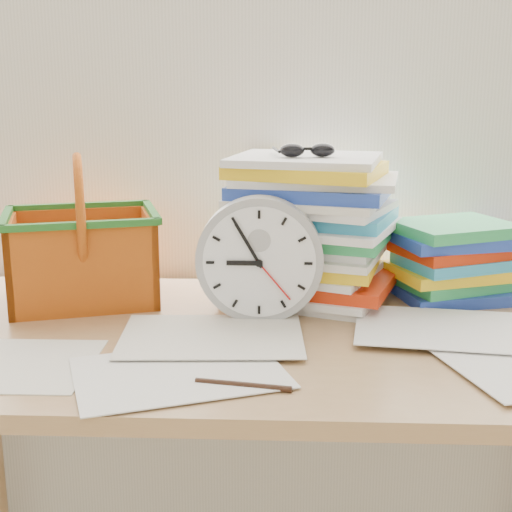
{
  "coord_description": "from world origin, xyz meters",
  "views": [
    {
      "loc": [
        0.05,
        0.37,
        1.19
      ],
      "look_at": [
        -0.0,
        1.6,
        0.89
      ],
      "focal_mm": 50.0,
      "sensor_mm": 36.0,
      "label": 1
    }
  ],
  "objects_px": {
    "basket": "(81,230)",
    "clock": "(260,259)",
    "paper_stack": "(308,229)",
    "book_stack": "(455,260)",
    "desk": "(257,370)"
  },
  "relations": [
    {
      "from": "clock",
      "to": "book_stack",
      "type": "relative_size",
      "value": 0.87
    },
    {
      "from": "book_stack",
      "to": "basket",
      "type": "distance_m",
      "value": 0.77
    },
    {
      "from": "desk",
      "to": "book_stack",
      "type": "relative_size",
      "value": 5.14
    },
    {
      "from": "desk",
      "to": "book_stack",
      "type": "xyz_separation_m",
      "value": [
        0.4,
        0.23,
        0.16
      ]
    },
    {
      "from": "basket",
      "to": "desk",
      "type": "bearing_deg",
      "value": -42.22
    },
    {
      "from": "desk",
      "to": "clock",
      "type": "height_order",
      "value": "clock"
    },
    {
      "from": "paper_stack",
      "to": "basket",
      "type": "bearing_deg",
      "value": -175.41
    },
    {
      "from": "paper_stack",
      "to": "book_stack",
      "type": "height_order",
      "value": "paper_stack"
    },
    {
      "from": "paper_stack",
      "to": "basket",
      "type": "xyz_separation_m",
      "value": [
        -0.46,
        -0.04,
        0.0
      ]
    },
    {
      "from": "basket",
      "to": "clock",
      "type": "bearing_deg",
      "value": -33.05
    },
    {
      "from": "desk",
      "to": "book_stack",
      "type": "bearing_deg",
      "value": 29.26
    },
    {
      "from": "clock",
      "to": "book_stack",
      "type": "xyz_separation_m",
      "value": [
        0.4,
        0.16,
        -0.04
      ]
    },
    {
      "from": "book_stack",
      "to": "basket",
      "type": "bearing_deg",
      "value": -176.08
    },
    {
      "from": "paper_stack",
      "to": "book_stack",
      "type": "relative_size",
      "value": 1.24
    },
    {
      "from": "book_stack",
      "to": "clock",
      "type": "bearing_deg",
      "value": -158.38
    }
  ]
}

